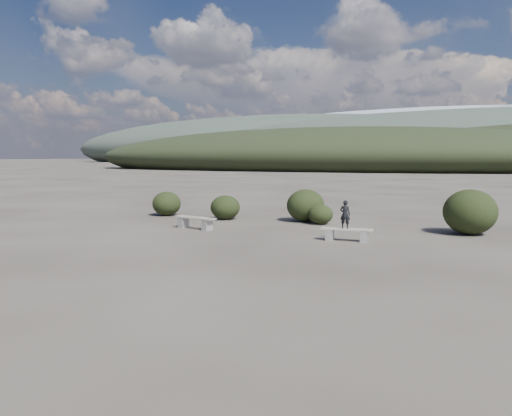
% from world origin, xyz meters
% --- Properties ---
extents(ground, '(1200.00, 1200.00, 0.00)m').
position_xyz_m(ground, '(0.00, 0.00, 0.00)').
color(ground, '#312C26').
rests_on(ground, ground).
extents(bench_left, '(1.80, 0.71, 0.44)m').
position_xyz_m(bench_left, '(-3.85, 5.53, 0.27)').
color(bench_left, slate).
rests_on(bench_left, ground).
extents(bench_right, '(1.62, 0.51, 0.40)m').
position_xyz_m(bench_right, '(1.84, 5.24, 0.24)').
color(bench_right, slate).
rests_on(bench_right, ground).
extents(seated_person, '(0.34, 0.24, 0.88)m').
position_xyz_m(seated_person, '(1.77, 5.23, 0.84)').
color(seated_person, black).
rests_on(seated_person, bench_right).
extents(shrub_a, '(1.24, 1.24, 1.01)m').
position_xyz_m(shrub_a, '(-4.17, 8.46, 0.51)').
color(shrub_a, black).
rests_on(shrub_a, ground).
extents(shrub_b, '(1.53, 1.53, 1.31)m').
position_xyz_m(shrub_b, '(-0.89, 9.21, 0.65)').
color(shrub_b, black).
rests_on(shrub_b, ground).
extents(shrub_c, '(0.97, 0.97, 0.78)m').
position_xyz_m(shrub_c, '(-0.08, 8.68, 0.39)').
color(shrub_c, black).
rests_on(shrub_c, ground).
extents(shrub_d, '(1.75, 1.75, 1.53)m').
position_xyz_m(shrub_d, '(5.27, 8.29, 0.77)').
color(shrub_d, black).
rests_on(shrub_d, ground).
extents(shrub_f, '(1.27, 1.27, 1.07)m').
position_xyz_m(shrub_f, '(-7.20, 8.60, 0.54)').
color(shrub_f, black).
rests_on(shrub_f, ground).
extents(mountain_ridges, '(500.00, 400.00, 56.00)m').
position_xyz_m(mountain_ridges, '(-7.48, 339.06, 10.84)').
color(mountain_ridges, black).
rests_on(mountain_ridges, ground).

